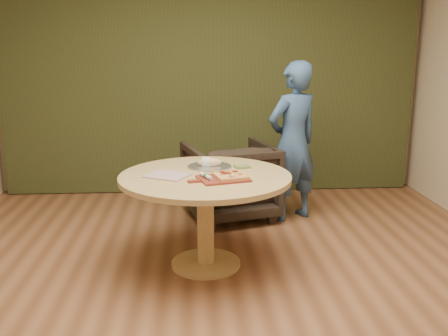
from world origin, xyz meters
The scene contains 12 objects.
room_shell centered at (0.00, 0.00, 1.40)m, with size 5.04×6.04×2.84m.
curtain centered at (0.00, 2.90, 1.40)m, with size 4.80×0.14×2.78m, color #2C3217.
pedestal_table centered at (-0.12, 0.73, 0.61)m, with size 1.32×1.32×0.75m.
pizza_paddle centered at (0.00, 0.57, 0.76)m, with size 0.47×0.36×0.01m.
flatbread_pizza centered at (0.07, 0.58, 0.78)m, with size 0.27×0.27×0.04m.
cutlery_roll centered at (-0.12, 0.57, 0.78)m, with size 0.10×0.19×0.03m.
newspaper centered at (-0.40, 0.70, 0.76)m, with size 0.30×0.25×0.01m, color beige.
serving_tray centered at (-0.08, 0.96, 0.76)m, with size 0.36×0.36×0.02m.
bread_roll centered at (-0.09, 0.96, 0.79)m, with size 0.19×0.09×0.09m.
green_packet centered at (0.19, 0.94, 0.76)m, with size 0.12×0.10×0.02m, color #53602B.
armchair centered at (0.16, 1.89, 0.43)m, with size 0.83×0.77×0.85m, color black.
person_standing centered at (0.78, 1.81, 0.79)m, with size 0.58×0.38×1.58m, color #32517E.
Camera 1 is at (-0.21, -2.98, 1.70)m, focal length 40.00 mm.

